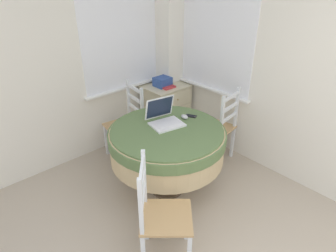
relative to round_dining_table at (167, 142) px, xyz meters
name	(u,v)px	position (x,y,z in m)	size (l,w,h in m)	color
corner_room_shell	(188,70)	(0.33, 0.06, 0.67)	(4.31, 5.10, 2.55)	white
round_dining_table	(167,142)	(0.00, 0.00, 0.00)	(1.19, 1.19, 0.76)	#4C3D2D
laptop	(164,118)	(0.07, 0.12, 0.21)	(0.37, 0.37, 0.26)	white
computer_mouse	(184,117)	(0.29, 0.05, 0.18)	(0.06, 0.09, 0.05)	silver
cell_phone	(191,116)	(0.38, 0.04, 0.16)	(0.11, 0.13, 0.01)	black
dining_chair_near_back_window	(127,124)	(0.09, 0.85, -0.15)	(0.46, 0.45, 0.95)	tan
dining_chair_near_right_window	(218,128)	(0.86, 0.03, -0.15)	(0.45, 0.46, 0.95)	tan
dining_chair_camera_near	(160,216)	(-0.61, -0.60, -0.15)	(0.57, 0.57, 0.95)	tan
corner_cabinet	(166,109)	(0.85, 0.97, -0.24)	(0.60, 0.50, 0.74)	beige
storage_box	(163,82)	(0.80, 0.98, 0.19)	(0.21, 0.19, 0.12)	#2D4C93
book_on_cabinet	(165,86)	(0.81, 0.93, 0.15)	(0.18, 0.25, 0.02)	#BC3338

